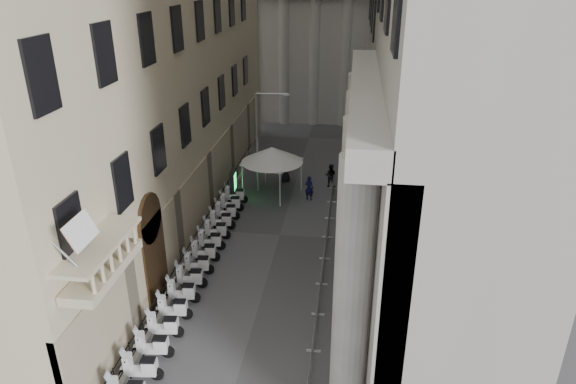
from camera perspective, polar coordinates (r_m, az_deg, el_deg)
name	(u,v)px	position (r m, az deg, el deg)	size (l,w,h in m)	color
iron_fence	(205,240)	(30.89, -9.18, -5.29)	(0.30, 28.00, 1.40)	black
blue_awning	(351,193)	(36.91, 7.00, -0.12)	(1.60, 3.00, 3.00)	navy
scooter_2	(143,379)	(22.20, -15.83, -19.38)	(0.56, 1.40, 1.50)	white
scooter_3	(155,357)	(23.06, -14.60, -17.31)	(0.56, 1.40, 1.50)	white
scooter_4	(165,337)	(23.95, -13.49, -15.37)	(0.56, 1.40, 1.50)	white
scooter_5	(175,319)	(24.87, -12.48, -13.58)	(0.56, 1.40, 1.50)	white
scooter_6	(183,302)	(25.82, -11.56, -11.91)	(0.56, 1.40, 1.50)	white
scooter_7	(191,287)	(26.80, -10.71, -10.36)	(0.56, 1.40, 1.50)	white
scooter_8	(198,274)	(27.81, -9.93, -8.92)	(0.56, 1.40, 1.50)	white
scooter_9	(205,261)	(28.83, -9.21, -7.58)	(0.56, 1.40, 1.50)	white
scooter_10	(211,249)	(29.87, -8.55, -6.33)	(0.56, 1.40, 1.50)	white
scooter_11	(217,239)	(30.93, -7.93, -5.16)	(0.56, 1.40, 1.50)	white
scooter_12	(222,229)	(32.01, -7.35, -4.07)	(0.56, 1.40, 1.50)	white
scooter_13	(227,220)	(33.10, -6.82, -3.05)	(0.56, 1.40, 1.50)	white
scooter_14	(231,211)	(34.20, -6.32, -2.10)	(0.56, 1.40, 1.50)	white
scooter_15	(236,203)	(35.31, -5.85, -1.21)	(0.56, 1.40, 1.50)	white
barrier_1	(311,373)	(21.73, 2.57, -19.41)	(0.60, 2.40, 1.10)	#A1A4A9
barrier_2	(316,332)	(23.61, 3.12, -15.27)	(0.60, 2.40, 1.10)	#A1A4A9
barrier_3	(320,299)	(25.60, 3.56, -11.76)	(0.60, 2.40, 1.10)	#A1A4A9
barrier_4	(323,271)	(27.67, 3.94, -8.76)	(0.60, 2.40, 1.10)	#A1A4A9
barrier_5	(326,248)	(29.80, 4.25, -6.18)	(0.60, 2.40, 1.10)	#A1A4A9
barrier_6	(329,228)	(31.99, 4.52, -3.96)	(0.60, 2.40, 1.10)	#A1A4A9
barrier_7	(331,210)	(34.22, 4.76, -2.02)	(0.60, 2.40, 1.10)	#A1A4A9
barrier_8	(332,195)	(36.49, 4.96, -0.31)	(0.60, 2.40, 1.10)	#A1A4A9
security_tent	(267,151)	(36.18, -2.34, 4.53)	(4.31, 4.31, 3.50)	white
street_lamp	(260,135)	(35.61, -3.07, 6.36)	(2.33, 0.33, 7.13)	#989BA0
info_kiosk	(233,184)	(35.63, -6.11, 0.84)	(0.37, 0.98, 2.05)	black
pedestrian_a	(309,188)	(35.33, 2.36, 0.45)	(0.63, 0.41, 1.73)	#0F0D35
pedestrian_b	(330,175)	(37.53, 4.73, 1.84)	(0.85, 0.66, 1.74)	black
pedestrian_c	(286,170)	(38.29, -0.27, 2.45)	(0.89, 0.58, 1.82)	black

